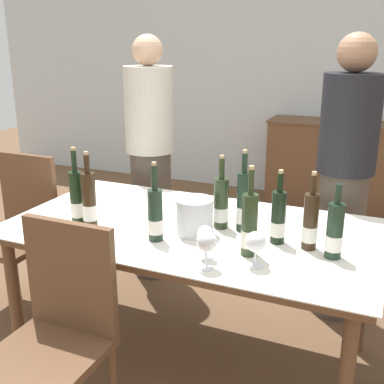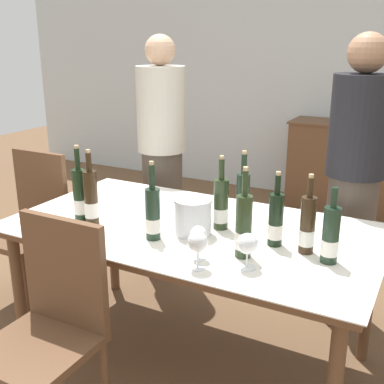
% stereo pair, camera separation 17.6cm
% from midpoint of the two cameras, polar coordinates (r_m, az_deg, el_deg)
% --- Properties ---
extents(ground_plane, '(12.00, 12.00, 0.00)m').
position_cam_midpoint_polar(ground_plane, '(2.77, -1.92, -18.75)').
color(ground_plane, brown).
extents(back_wall, '(8.00, 0.10, 2.80)m').
position_cam_midpoint_polar(back_wall, '(5.24, 13.28, 14.54)').
color(back_wall, silver).
rests_on(back_wall, ground_plane).
extents(sideboard_cabinet, '(1.28, 0.46, 0.87)m').
position_cam_midpoint_polar(sideboard_cabinet, '(5.04, 15.24, 3.17)').
color(sideboard_cabinet, brown).
rests_on(sideboard_cabinet, ground_plane).
extents(dining_table, '(1.83, 1.00, 0.75)m').
position_cam_midpoint_polar(dining_table, '(2.43, -2.08, -5.58)').
color(dining_table, brown).
rests_on(dining_table, ground_plane).
extents(ice_bucket, '(0.18, 0.18, 0.18)m').
position_cam_midpoint_polar(ice_bucket, '(2.28, -1.91, -2.80)').
color(ice_bucket, silver).
rests_on(ice_bucket, dining_table).
extents(wine_bottle_0, '(0.07, 0.07, 0.40)m').
position_cam_midpoint_polar(wine_bottle_0, '(2.05, 4.39, -4.10)').
color(wine_bottle_0, '#28381E').
rests_on(wine_bottle_0, dining_table).
extents(wine_bottle_1, '(0.07, 0.07, 0.39)m').
position_cam_midpoint_polar(wine_bottle_1, '(2.49, -15.48, -0.78)').
color(wine_bottle_1, black).
rests_on(wine_bottle_1, dining_table).
extents(wine_bottle_2, '(0.07, 0.07, 0.34)m').
position_cam_midpoint_polar(wine_bottle_2, '(2.20, 7.95, -3.14)').
color(wine_bottle_2, black).
rests_on(wine_bottle_2, dining_table).
extents(wine_bottle_3, '(0.07, 0.07, 0.37)m').
position_cam_midpoint_polar(wine_bottle_3, '(2.35, 1.33, -1.46)').
color(wine_bottle_3, '#28381E').
rests_on(wine_bottle_3, dining_table).
extents(wine_bottle_4, '(0.07, 0.07, 0.35)m').
position_cam_midpoint_polar(wine_bottle_4, '(2.15, 11.60, -3.64)').
color(wine_bottle_4, '#332314').
rests_on(wine_bottle_4, dining_table).
extents(wine_bottle_5, '(0.07, 0.07, 0.33)m').
position_cam_midpoint_polar(wine_bottle_5, '(2.09, 14.26, -4.69)').
color(wine_bottle_5, '#1E3323').
rests_on(wine_bottle_5, dining_table).
extents(wine_bottle_6, '(0.07, 0.07, 0.37)m').
position_cam_midpoint_polar(wine_bottle_6, '(2.22, -6.65, -2.80)').
color(wine_bottle_6, '#1E3323').
rests_on(wine_bottle_6, dining_table).
extents(wine_bottle_7, '(0.06, 0.06, 0.40)m').
position_cam_midpoint_polar(wine_bottle_7, '(2.31, 3.94, -1.35)').
color(wine_bottle_7, '#1E3323').
rests_on(wine_bottle_7, dining_table).
extents(wine_bottle_8, '(0.07, 0.07, 0.38)m').
position_cam_midpoint_polar(wine_bottle_8, '(2.42, -14.13, -1.13)').
color(wine_bottle_8, '#332314').
rests_on(wine_bottle_8, dining_table).
extents(wine_glass_0, '(0.08, 0.08, 0.16)m').
position_cam_midpoint_polar(wine_glass_0, '(1.93, -0.86, -6.04)').
color(wine_glass_0, white).
rests_on(wine_glass_0, dining_table).
extents(wine_glass_1, '(0.07, 0.07, 0.15)m').
position_cam_midpoint_polar(wine_glass_1, '(2.02, -0.90, -5.19)').
color(wine_glass_1, white).
rests_on(wine_glass_1, dining_table).
extents(wine_glass_2, '(0.09, 0.09, 0.15)m').
position_cam_midpoint_polar(wine_glass_2, '(1.96, 5.01, -6.05)').
color(wine_glass_2, white).
rests_on(wine_glass_2, dining_table).
extents(chair_near_front, '(0.42, 0.42, 0.96)m').
position_cam_midpoint_polar(chair_near_front, '(2.09, -18.04, -14.85)').
color(chair_near_front, brown).
rests_on(chair_near_front, ground_plane).
extents(chair_left_end, '(0.42, 0.42, 0.97)m').
position_cam_midpoint_polar(chair_left_end, '(3.22, -21.16, -3.50)').
color(chair_left_end, brown).
rests_on(chair_left_end, ground_plane).
extents(person_host, '(0.33, 0.33, 1.68)m').
position_cam_midpoint_polar(person_host, '(3.34, -6.44, 3.67)').
color(person_host, '#51473D').
rests_on(person_host, ground_plane).
extents(person_guest_left, '(0.33, 0.33, 1.68)m').
position_cam_midpoint_polar(person_guest_left, '(2.92, 15.95, 1.13)').
color(person_guest_left, '#51473D').
rests_on(person_guest_left, ground_plane).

